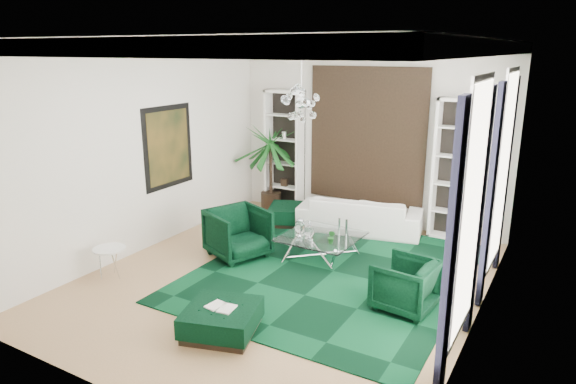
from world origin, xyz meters
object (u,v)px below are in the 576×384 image
Objects in this scene: sofa at (360,214)px; coffee_table at (321,247)px; armchair_left at (238,233)px; palm at (271,156)px; ottoman_front at (222,320)px; armchair_right at (405,285)px; side_table at (111,263)px; ottoman_side at (291,215)px.

sofa is 1.94× the size of coffee_table.
palm is (-0.98, 2.72, 0.85)m from armchair_left.
armchair_left is 1.07× the size of ottoman_front.
ottoman_front is (-1.92, -1.87, -0.20)m from armchair_right.
armchair_left reaches higher than side_table.
armchair_left is 1.11× the size of ottoman_side.
sofa is at bearing -139.88° from armchair_right.
armchair_right is at bearing 112.11° from sofa.
palm is at bearing 114.89° from ottoman_front.
ottoman_side is (-3.34, 2.49, -0.18)m from armchair_right.
coffee_table is (-0.03, -1.73, -0.14)m from sofa.
armchair_left is 0.77× the size of coffee_table.
coffee_table is at bearing 42.27° from side_table.
palm is (0.34, 4.52, 1.05)m from side_table.
coffee_table is 3.31m from palm.
armchair_left is 1.89× the size of side_table.
palm reaches higher than armchair_right.
coffee_table is at bearing -112.76° from armchair_right.
sofa is 0.97× the size of palm.
armchair_left reaches higher than ottoman_side.
armchair_right is 0.65× the size of coffee_table.
armchair_right reaches higher than side_table.
side_table is (-4.58, -1.39, -0.13)m from armchair_right.
sofa is 3.00× the size of armchair_right.
side_table is at bearing -66.57° from armchair_right.
side_table is at bearing 169.74° from ottoman_front.
sofa is at bearing 89.22° from ottoman_front.
armchair_right is at bearing 16.88° from side_table.
side_table is 4.65m from palm.
armchair_right is 4.79m from side_table.
armchair_left reaches higher than sofa.
side_table is 0.20× the size of palm.
armchair_right is (3.26, -0.41, -0.07)m from armchair_left.
armchair_right is (1.85, -2.79, 0.01)m from sofa.
coffee_table reaches higher than ottoman_side.
ottoman_side is at bearing 25.43° from armchair_left.
ottoman_front is 2.71m from side_table.
armchair_left is 1.18× the size of armchair_right.
ottoman_front is 1.77× the size of side_table.
armchair_left is 0.38× the size of palm.
armchair_left is at bearing 120.42° from ottoman_front.
armchair_right is 5.35m from palm.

